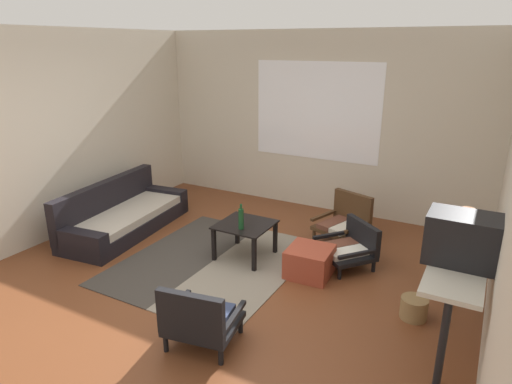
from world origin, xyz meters
The scene contains 15 objects.
ground_plane centered at (0.00, 0.00, 0.00)m, with size 7.80×7.80×0.00m, color brown.
far_wall_with_window centered at (0.00, 3.06, 1.35)m, with size 5.60×0.13×2.70m.
side_wall_left centered at (-2.66, 0.30, 1.35)m, with size 0.12×6.60×2.70m, color beige.
area_rug centered at (-0.32, 0.61, 0.01)m, with size 1.93×2.31×0.01m.
couch centered at (-1.96, 0.82, 0.21)m, with size 0.99×2.05×0.69m.
coffee_table centered at (-0.05, 0.93, 0.36)m, with size 0.63×0.62×0.44m.
armchair_by_window centered at (0.85, 2.01, 0.28)m, with size 0.73×0.71×0.61m.
armchair_striped_foreground centered at (0.47, -0.74, 0.28)m, with size 0.67×0.63×0.61m.
armchair_corner centered at (1.13, 1.36, 0.24)m, with size 0.81×0.80×0.51m.
ottoman_orange centered at (0.81, 0.89, 0.16)m, with size 0.48×0.48×0.33m, color #993D28.
console_shelf centered at (2.33, 0.42, 0.70)m, with size 0.44×1.45×0.79m.
crt_television centered at (2.32, 0.34, 1.00)m, with size 0.55×0.38×0.41m.
clay_vase centered at (2.33, 0.70, 0.93)m, with size 0.23×0.23×0.35m.
glass_bottle centered at (-0.01, 0.78, 0.57)m, with size 0.06×0.06×0.31m.
wicker_basket centered at (2.00, 0.59, 0.10)m, with size 0.25×0.25×0.21m, color olive.
Camera 1 is at (2.45, -3.34, 2.50)m, focal length 31.25 mm.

